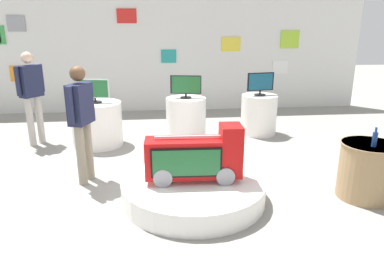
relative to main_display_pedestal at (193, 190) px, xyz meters
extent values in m
plane|color=gray|center=(-0.40, 0.42, -0.13)|extent=(30.00, 30.00, 0.00)
cube|color=silver|center=(-0.40, 5.09, 1.30)|extent=(10.55, 0.10, 2.85)
cube|color=gray|center=(-3.62, 5.02, 2.02)|extent=(0.41, 0.02, 0.36)
cube|color=yellow|center=(1.49, 5.02, 1.53)|extent=(0.48, 0.02, 0.34)
cube|color=white|center=(2.80, 5.02, 0.94)|extent=(0.40, 0.02, 0.34)
cube|color=#9ECC33|center=(3.01, 5.02, 1.64)|extent=(0.49, 0.02, 0.44)
cube|color=orange|center=(-3.73, 5.02, 0.86)|extent=(0.37, 0.02, 0.38)
cube|color=red|center=(-1.07, 5.02, 2.19)|extent=(0.47, 0.02, 0.33)
cube|color=teal|center=(-0.08, 5.02, 1.24)|extent=(0.38, 0.02, 0.32)
cylinder|color=white|center=(0.00, 0.00, 0.00)|extent=(1.77, 1.77, 0.26)
cylinder|color=gray|center=(-0.37, 0.01, 0.24)|extent=(0.24, 0.40, 0.22)
cylinder|color=gray|center=(0.37, -0.01, 0.24)|extent=(0.24, 0.40, 0.22)
cube|color=#B70F0F|center=(0.00, 0.00, 0.43)|extent=(1.17, 0.39, 0.47)
cube|color=#B70F0F|center=(0.45, -0.02, 0.75)|extent=(0.27, 0.35, 0.16)
cube|color=black|center=(-0.10, -0.18, 0.43)|extent=(0.83, 0.05, 0.36)
cube|color=#1E5B2D|center=(-0.10, -0.18, 0.43)|extent=(0.79, 0.05, 0.32)
cube|color=#B2B2B7|center=(0.00, 0.00, 0.69)|extent=(0.93, 0.06, 0.02)
cylinder|color=white|center=(1.61, 2.74, 0.26)|extent=(0.71, 0.71, 0.79)
cylinder|color=black|center=(1.61, 2.74, 0.67)|extent=(0.23, 0.23, 0.02)
cylinder|color=black|center=(1.61, 2.74, 0.71)|extent=(0.04, 0.04, 0.07)
cube|color=black|center=(1.61, 2.74, 0.92)|extent=(0.54, 0.12, 0.35)
cube|color=navy|center=(1.61, 2.72, 0.92)|extent=(0.49, 0.09, 0.31)
cylinder|color=white|center=(0.14, 2.60, 0.26)|extent=(0.76, 0.76, 0.79)
cylinder|color=black|center=(0.14, 2.60, 0.67)|extent=(0.21, 0.21, 0.02)
cylinder|color=black|center=(0.14, 2.60, 0.71)|extent=(0.04, 0.04, 0.06)
cube|color=black|center=(0.14, 2.60, 0.91)|extent=(0.58, 0.15, 0.34)
cube|color=#1E5B2D|center=(0.14, 2.58, 0.91)|extent=(0.53, 0.11, 0.31)
cylinder|color=white|center=(-1.50, 2.33, 0.26)|extent=(0.90, 0.90, 0.79)
cylinder|color=black|center=(-1.50, 2.33, 0.67)|extent=(0.23, 0.23, 0.02)
cylinder|color=black|center=(-1.50, 2.33, 0.71)|extent=(0.04, 0.04, 0.07)
cube|color=silver|center=(-1.50, 2.33, 0.91)|extent=(0.52, 0.13, 0.33)
cube|color=#1E5B2D|center=(-1.50, 2.31, 0.91)|extent=(0.47, 0.10, 0.30)
cylinder|color=#9E7F56|center=(2.16, -0.15, 0.22)|extent=(0.67, 0.67, 0.71)
cylinder|color=#9E7F56|center=(2.16, -0.15, 0.57)|extent=(0.69, 0.69, 0.02)
cylinder|color=navy|center=(2.13, -0.25, 0.67)|extent=(0.06, 0.06, 0.17)
cylinder|color=navy|center=(2.13, -0.25, 0.78)|extent=(0.03, 0.03, 0.06)
cylinder|color=#B2ADA3|center=(-2.68, 2.41, 0.31)|extent=(0.12, 0.12, 0.89)
cylinder|color=#B2ADA3|center=(-2.57, 2.58, 0.31)|extent=(0.12, 0.12, 0.89)
cube|color=#1E233F|center=(-2.62, 2.50, 1.03)|extent=(0.38, 0.43, 0.55)
sphere|color=beige|center=(-2.62, 2.50, 1.44)|extent=(0.20, 0.20, 0.20)
cylinder|color=#1E233F|center=(-2.76, 2.30, 1.06)|extent=(0.08, 0.08, 0.50)
cylinder|color=#1E233F|center=(-2.49, 2.69, 1.06)|extent=(0.08, 0.08, 0.50)
cylinder|color=gray|center=(-1.46, 0.62, 0.29)|extent=(0.12, 0.12, 0.83)
cylinder|color=gray|center=(-1.39, 0.81, 0.29)|extent=(0.12, 0.12, 0.83)
cube|color=#1E233F|center=(-1.42, 0.71, 0.97)|extent=(0.31, 0.42, 0.54)
sphere|color=brown|center=(-1.42, 0.71, 1.37)|extent=(0.20, 0.20, 0.20)
cylinder|color=#1E233F|center=(-1.50, 0.48, 1.00)|extent=(0.08, 0.08, 0.48)
cylinder|color=#1E233F|center=(-1.35, 0.94, 1.00)|extent=(0.08, 0.08, 0.48)
camera|label=1|loc=(-0.43, -4.00, 1.94)|focal=33.21mm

